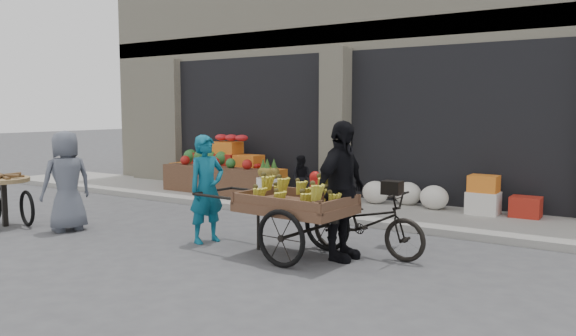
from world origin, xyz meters
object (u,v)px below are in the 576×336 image
Objects in this scene: banana_cart at (292,201)px; bicycle at (367,223)px; pineapple_bin at (269,190)px; seated_person at (302,178)px; orange_bucket at (337,203)px; cyclist at (341,191)px; tricycle_cart at (4,194)px; vendor_grey at (66,181)px; fire_hydrant at (315,188)px; vendor_woman at (207,189)px.

banana_cart reaches higher than bicycle.
pineapple_bin is 0.56× the size of seated_person.
orange_bucket is 1.42m from seated_person.
cyclist is (2.61, -3.23, 0.34)m from seated_person.
tricycle_cart is 6.23m from bicycle.
fire_hydrant is at bearing 156.70° from vendor_grey.
bicycle is (2.11, -2.18, -0.05)m from fire_hydrant.
banana_cart is 1.40× the size of cyclist.
fire_hydrant is at bearing 10.88° from vendor_woman.
bicycle is (2.81, -2.83, -0.13)m from seated_person.
vendor_woman reaches higher than banana_cart.
orange_bucket is 4.70m from vendor_grey.
vendor_grey is at bearing -125.69° from seated_person.
vendor_woman is (0.47, -3.46, 0.22)m from seated_person.
banana_cart is at bearing 112.76° from cyclist.
tricycle_cart is at bearing -164.74° from banana_cart.
seated_person is at bearing 56.31° from pineapple_bin.
orange_bucket is 0.17× the size of cyclist.
seated_person is 0.50× the size of cyclist.
vendor_woman reaches higher than tricycle_cart.
vendor_woman reaches higher than fire_hydrant.
vendor_woman is (0.87, -2.86, 0.44)m from pineapple_bin.
orange_bucket is at bearing 32.55° from cyclist.
seated_person is (-1.20, 0.70, 0.31)m from orange_bucket.
orange_bucket is at bearing 53.91° from tricycle_cart.
banana_cart is at bearing -65.31° from fire_hydrant.
vendor_woman reaches higher than bicycle.
pineapple_bin is 3.89m from vendor_grey.
vendor_grey is at bearing -114.20° from pineapple_bin.
vendor_grey is (1.21, 0.38, 0.26)m from tricycle_cart.
vendor_woman is at bearing -73.03° from pineapple_bin.
bicycle is at bearing -52.89° from orange_bucket.
bicycle is at bearing -55.20° from seated_person.
bicycle is (1.61, -2.13, 0.18)m from orange_bucket.
bicycle is (3.21, -2.23, 0.08)m from pineapple_bin.
vendor_grey is 0.89× the size of cyclist.
vendor_grey reaches higher than vendor_woman.
orange_bucket is (0.50, -0.05, -0.23)m from fire_hydrant.
seated_person reaches higher than tricycle_cart.
bicycle is at bearing -59.49° from vendor_woman.
orange_bucket is at bearing -5.71° from fire_hydrant.
banana_cart is 5.29m from tricycle_cart.
bicycle is at bearing 28.54° from tricycle_cart.
vendor_grey is 0.96× the size of bicycle.
banana_cart reaches higher than seated_person.
fire_hydrant is (1.10, -0.05, 0.13)m from pineapple_bin.
vendor_grey is (-1.58, -3.52, 0.46)m from pineapple_bin.
seated_person is at bearing 48.19° from bicycle.
tricycle_cart reaches higher than orange_bucket.
tricycle_cart is at bearing 105.66° from cyclist.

